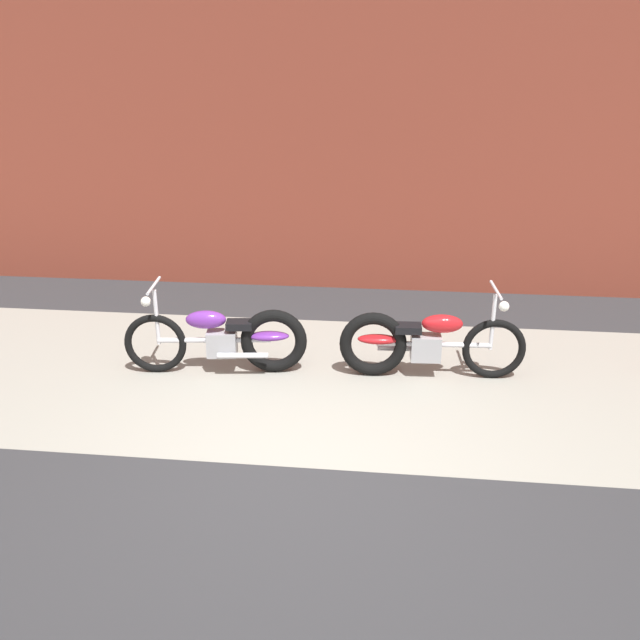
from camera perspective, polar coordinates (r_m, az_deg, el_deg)
name	(u,v)px	position (r m, az deg, el deg)	size (l,w,h in m)	color
ground_plane	(301,468)	(5.83, -1.61, -12.46)	(80.00, 80.00, 0.00)	#2D2D30
sidewalk_slab	(323,378)	(7.34, 0.29, -4.97)	(36.00, 3.50, 0.01)	gray
brick_building_wall	(350,88)	(10.05, 2.57, 19.10)	(36.00, 0.50, 5.79)	brown
motorcycle_purple	(229,339)	(7.41, -7.77, -1.57)	(2.00, 0.58, 1.03)	black
motorcycle_red	(419,342)	(7.32, 8.40, -1.89)	(2.01, 0.58, 1.03)	black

